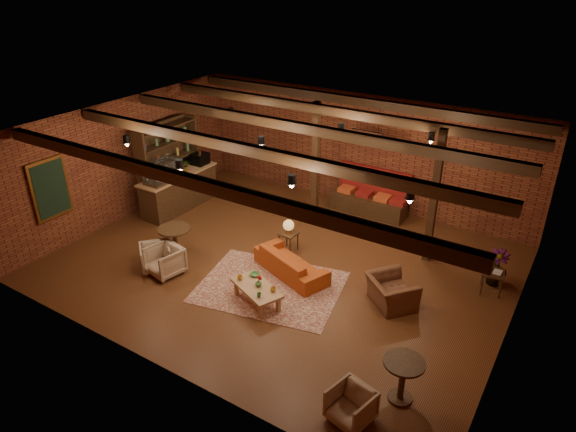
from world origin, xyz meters
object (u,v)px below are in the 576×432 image
Objects in this scene: round_table_right at (403,374)px; armchair_far at (351,404)px; plant_tall at (504,234)px; side_table_book at (493,273)px; sofa at (291,263)px; round_table_left at (175,238)px; armchair_b at (165,259)px; armchair_right at (391,287)px; side_table_lamp at (289,228)px; armchair_a at (155,256)px; coffee_table at (257,288)px.

round_table_right is 1.23× the size of armchair_far.
round_table_right is 4.34m from plant_tall.
side_table_book is at bearing 82.34° from round_table_right.
plant_tall reaches higher than sofa.
round_table_left reaches higher than armchair_b.
round_table_right is at bearing 155.29° from armchair_right.
armchair_right is at bearing 114.93° from armchair_far.
side_table_lamp is 1.05× the size of round_table_left.
round_table_left is 7.12m from side_table_book.
side_table_lamp is 0.34× the size of plant_tall.
round_table_right is at bearing -56.66° from armchair_a.
armchair_b is 5.57m from armchair_far.
coffee_table is 2.25m from side_table_lamp.
armchair_a is 0.33m from armchair_b.
armchair_b reaches higher than armchair_a.
armchair_right is (2.36, 1.42, 0.06)m from coffee_table.
round_table_right is at bearing -14.28° from coffee_table.
armchair_b is 7.36m from plant_tall.
round_table_right is (-0.52, -3.87, 0.05)m from side_table_book.
armchair_right is at bearing -32.65° from armchair_a.
armchair_a is 5.89m from armchair_far.
side_table_lamp is at bearing 146.44° from armchair_far.
side_table_lamp is at bearing 105.14° from coffee_table.
side_table_lamp is 1.07× the size of round_table_right.
side_table_lamp is 3.16m from armchair_a.
armchair_b is 1.33× the size of side_table_book.
side_table_book is (6.38, 3.17, 0.11)m from armchair_b.
armchair_a is 0.27× the size of plant_tall.
side_table_lamp reaches higher than round_table_left.
coffee_table is at bearing 165.72° from round_table_right.
armchair_b is at bearing 173.26° from round_table_right.
plant_tall is at bearing -90.62° from armchair_right.
sofa is at bearing -54.55° from side_table_lamp.
round_table_left is 1.02× the size of round_table_right.
armchair_a is at bearing -95.07° from round_table_left.
round_table_left is at bearing 125.31° from armchair_b.
armchair_a is at bearing -132.73° from side_table_lamp.
armchair_right reaches higher than sofa.
armchair_far is at bearing -121.32° from round_table_right.
plant_tall is (6.65, 2.92, 0.70)m from round_table_left.
round_table_left reaches higher than sofa.
armchair_far is at bearing 140.67° from armchair_right.
armchair_a is at bearing -152.26° from plant_tall.
armchair_a is 5.31m from armchair_right.
armchair_a is 0.87× the size of round_table_right.
plant_tall is at bearing 23.70° from round_table_left.
armchair_far is at bearing -29.78° from coffee_table.
armchair_a reaches higher than side_table_book.
side_table_lamp is 1.32× the size of armchair_far.
round_table_left reaches higher than round_table_right.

